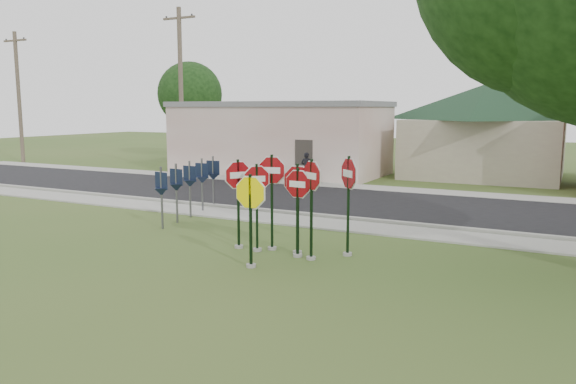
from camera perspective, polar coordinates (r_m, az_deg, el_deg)
The scene contains 20 objects.
ground at distance 13.60m, azimuth -2.99°, elevation -7.80°, with size 120.00×120.00×0.00m, color #3A5921.
sidewalk_near at distance 18.41m, azimuth 5.66°, elevation -3.41°, with size 60.00×1.60×0.06m, color gray.
road at distance 22.58m, azimuth 9.87°, elevation -1.30°, with size 60.00×7.00×0.04m, color black.
sidewalk_far at distance 26.67m, azimuth 12.64°, elevation 0.13°, with size 60.00×1.60×0.06m, color gray.
curb at distance 19.31m, azimuth 6.76°, elevation -2.74°, with size 60.00×0.20×0.14m, color gray.
stop_sign_center at distance 14.34m, azimuth 1.01°, elevation -0.92°, with size 1.01×0.24×2.41m.
stop_sign_yellow at distance 13.41m, azimuth -3.83°, elevation -1.64°, with size 1.11×0.24×2.39m.
stop_sign_left at distance 14.93m, azimuth -3.19°, elevation -0.47°, with size 0.76×0.63×2.46m.
stop_sign_right at distance 14.05m, azimuth 2.40°, elevation -0.32°, with size 0.90×0.55×2.67m.
stop_sign_back_right at distance 14.63m, azimuth 0.97°, elevation -0.37°, with size 1.12×0.24×2.51m.
stop_sign_back_left at distance 15.04m, azimuth -1.65°, elevation 0.36°, with size 1.03×0.24×2.70m.
stop_sign_far_right at distance 14.50m, azimuth 6.16°, elevation 0.16°, with size 0.84×0.78×2.73m.
stop_sign_far_left at distance 15.29m, azimuth -5.08°, elevation 0.07°, with size 0.60×0.88×2.55m.
route_sign_row at distance 19.97m, azimuth -9.94°, elevation 0.92°, with size 1.43×4.63×2.00m.
building_stucco at distance 33.20m, azimuth -0.82°, elevation 5.62°, with size 12.20×6.20×4.20m.
building_house at distance 33.58m, azimuth 19.56°, elevation 7.73°, with size 11.60×11.60×6.20m.
utility_pole_near at distance 33.55m, azimuth -10.83°, elevation 10.32°, with size 2.20×0.26×9.50m.
utility_pole_far at distance 43.56m, azimuth -25.68°, elevation 8.85°, with size 2.20×0.26×9.00m.
bg_tree_left at distance 44.18m, azimuth -9.93°, elevation 9.75°, with size 4.90×4.90×7.35m.
pedestrian at distance 28.45m, azimuth 1.88°, elevation 2.49°, with size 0.57×0.37×1.56m, color black.
Camera 1 is at (6.59, -11.27, 3.81)m, focal length 35.00 mm.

